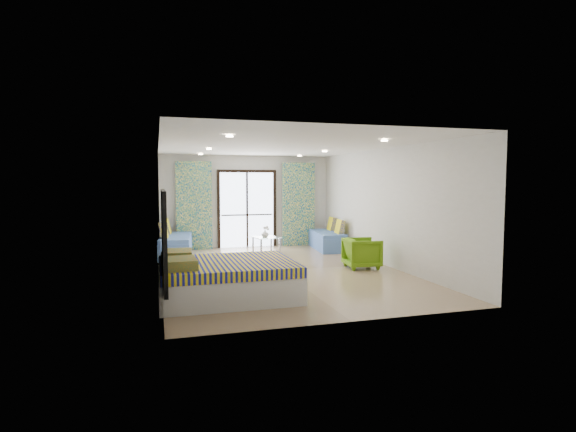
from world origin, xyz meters
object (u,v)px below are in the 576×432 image
object	(u,v)px
daybed_left	(175,245)
daybed_right	(328,240)
coffee_table	(266,239)
armchair	(362,252)
bed	(226,278)

from	to	relation	value
daybed_left	daybed_right	bearing A→B (deg)	5.76
coffee_table	armchair	xyz separation A→B (m)	(1.53, -2.80, -0.00)
daybed_right	coffee_table	bearing A→B (deg)	-172.38
daybed_left	armchair	size ratio (longest dim) A/B	2.69
daybed_right	coffee_table	size ratio (longest dim) A/B	2.51
daybed_left	coffee_table	size ratio (longest dim) A/B	2.67
bed	armchair	world-z (taller)	bed
bed	daybed_right	bearing A→B (deg)	51.59
daybed_left	armchair	world-z (taller)	daybed_left
daybed_left	daybed_right	world-z (taller)	daybed_left
daybed_left	daybed_right	xyz separation A→B (m)	(4.23, -0.03, -0.02)
daybed_right	coffee_table	xyz separation A→B (m)	(-1.82, -0.04, 0.10)
daybed_right	armchair	world-z (taller)	daybed_right
daybed_right	armchair	distance (m)	2.85
bed	coffee_table	size ratio (longest dim) A/B	2.97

